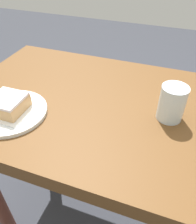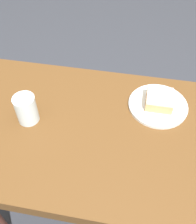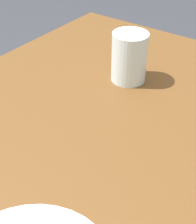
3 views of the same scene
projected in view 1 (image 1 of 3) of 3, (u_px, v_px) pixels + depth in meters
ground_plane at (100, 212)px, 1.20m from camera, size 6.00×6.00×0.00m
table at (102, 128)px, 0.82m from camera, size 0.99×0.63×0.72m
plate_glazed_square at (11, 112)px, 0.70m from camera, size 0.22×0.22×0.01m
napkin_glazed_square at (10, 110)px, 0.70m from camera, size 0.13×0.13×0.00m
donut_glazed_square at (8, 104)px, 0.68m from camera, size 0.10×0.10×0.05m
water_glass at (172, 104)px, 0.65m from camera, size 0.08×0.08×0.11m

